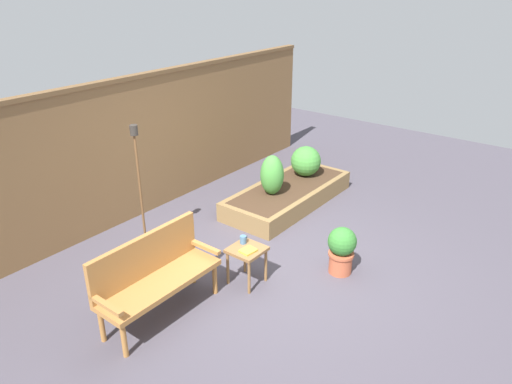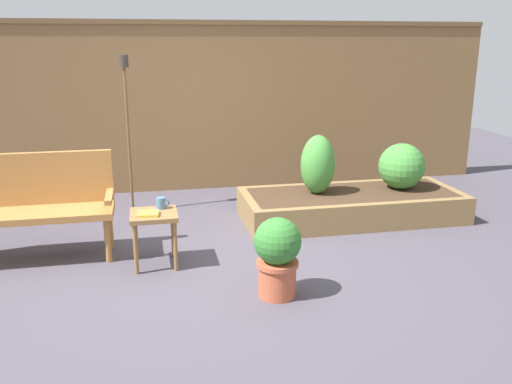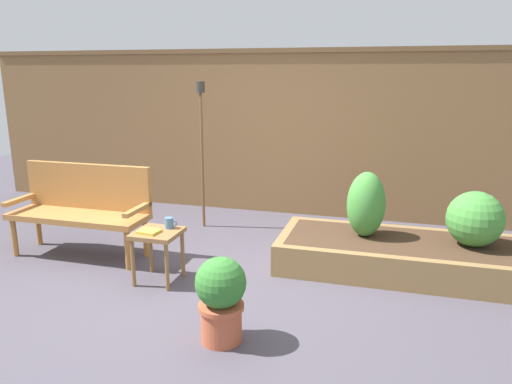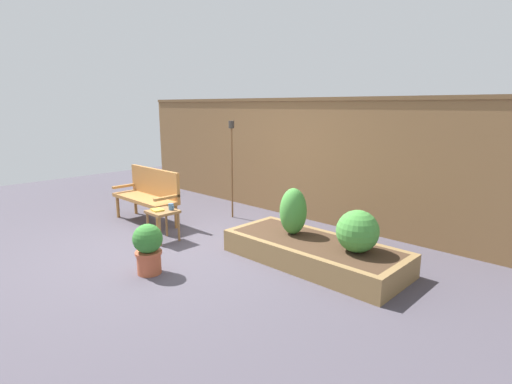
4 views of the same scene
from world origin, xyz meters
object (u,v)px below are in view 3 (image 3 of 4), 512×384
at_px(side_table, 158,240).
at_px(shrub_far_corner, 475,219).
at_px(potted_boxwood, 221,296).
at_px(tiki_torch, 201,130).
at_px(book_on_table, 149,231).
at_px(garden_bench, 83,203).
at_px(shrub_near_bench, 366,204).
at_px(cup_on_table, 169,223).

distance_m(side_table, shrub_far_corner, 2.91).
bearing_deg(potted_boxwood, tiki_torch, 114.63).
distance_m(potted_boxwood, tiki_torch, 2.80).
distance_m(book_on_table, tiki_torch, 1.84).
distance_m(garden_bench, potted_boxwood, 2.33).
xyz_separation_m(garden_bench, book_on_table, (1.02, -0.49, -0.05)).
height_order(book_on_table, shrub_near_bench, shrub_near_bench).
bearing_deg(tiki_torch, shrub_far_corner, -13.44).
bearing_deg(side_table, tiki_torch, 97.54).
bearing_deg(side_table, book_on_table, -127.73).
xyz_separation_m(book_on_table, shrub_near_bench, (1.82, 0.98, 0.13)).
bearing_deg(tiki_torch, garden_bench, -125.56).
xyz_separation_m(cup_on_table, shrub_near_bench, (1.70, 0.81, 0.09)).
relative_size(shrub_near_bench, tiki_torch, 0.36).
distance_m(potted_boxwood, shrub_far_corner, 2.54).
bearing_deg(book_on_table, cup_on_table, 62.05).
relative_size(potted_boxwood, shrub_near_bench, 0.98).
height_order(side_table, potted_boxwood, potted_boxwood).
height_order(side_table, book_on_table, book_on_table).
bearing_deg(tiki_torch, cup_on_table, -79.32).
height_order(garden_bench, potted_boxwood, garden_bench).
bearing_deg(shrub_near_bench, tiki_torch, 160.34).
distance_m(side_table, cup_on_table, 0.19).
height_order(potted_boxwood, shrub_near_bench, shrub_near_bench).
bearing_deg(book_on_table, shrub_near_bench, 34.91).
bearing_deg(shrub_near_bench, book_on_table, -151.74).
height_order(side_table, tiki_torch, tiki_torch).
distance_m(garden_bench, shrub_far_corner, 3.85).
height_order(book_on_table, shrub_far_corner, shrub_far_corner).
xyz_separation_m(garden_bench, side_table, (1.07, -0.43, -0.15)).
bearing_deg(side_table, garden_bench, 157.92).
bearing_deg(potted_boxwood, garden_bench, 147.89).
bearing_deg(side_table, shrub_far_corner, 18.42).
bearing_deg(potted_boxwood, shrub_far_corner, 42.77).
xyz_separation_m(shrub_near_bench, shrub_far_corner, (0.98, 0.00, -0.06)).
distance_m(cup_on_table, shrub_near_bench, 1.88).
bearing_deg(tiki_torch, potted_boxwood, -65.37).
height_order(potted_boxwood, shrub_far_corner, shrub_far_corner).
xyz_separation_m(garden_bench, potted_boxwood, (1.97, -1.23, -0.20)).
bearing_deg(cup_on_table, side_table, -122.81).
bearing_deg(shrub_far_corner, cup_on_table, -163.25).
distance_m(shrub_far_corner, tiki_torch, 3.12).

